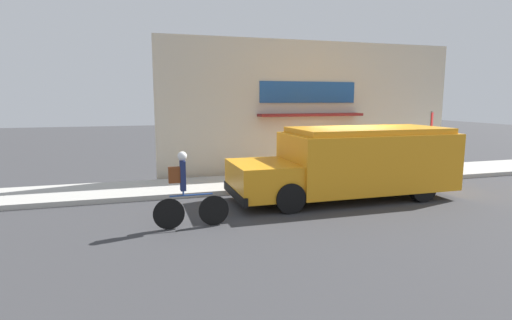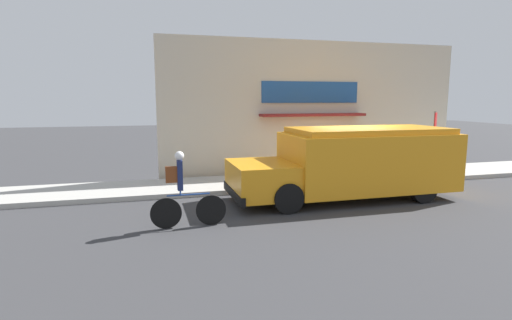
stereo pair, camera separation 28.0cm
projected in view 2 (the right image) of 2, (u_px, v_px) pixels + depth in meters
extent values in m
plane|color=#38383A|center=(348.00, 187.00, 13.43)|extent=(70.00, 70.00, 0.00)
cube|color=#ADAAA3|center=(332.00, 178.00, 14.57)|extent=(28.00, 2.40, 0.16)
cube|color=beige|center=(316.00, 108.00, 15.71)|extent=(12.22, 0.18, 5.18)
cube|color=#1E4C93|center=(311.00, 92.00, 15.43)|extent=(3.97, 0.05, 0.81)
cube|color=maroon|center=(313.00, 115.00, 15.28)|extent=(4.17, 0.63, 0.10)
cube|color=orange|center=(368.00, 161.00, 11.96)|extent=(4.97, 2.36, 1.66)
cube|color=orange|center=(261.00, 179.00, 11.15)|extent=(1.67, 2.17, 0.92)
cube|color=orange|center=(369.00, 130.00, 11.83)|extent=(4.57, 2.17, 0.16)
cube|color=black|center=(234.00, 193.00, 11.00)|extent=(0.12, 2.31, 0.24)
cube|color=red|center=(307.00, 154.00, 12.95)|extent=(0.02, 0.44, 0.44)
cylinder|color=black|center=(266.00, 183.00, 12.29)|extent=(0.80, 0.26, 0.80)
cylinder|color=black|center=(288.00, 198.00, 10.34)|extent=(0.80, 0.26, 0.80)
cylinder|color=black|center=(383.00, 176.00, 13.36)|extent=(0.80, 0.26, 0.80)
cylinder|color=black|center=(423.00, 189.00, 11.42)|extent=(0.80, 0.26, 0.80)
cylinder|color=black|center=(211.00, 210.00, 9.40)|extent=(0.72, 0.04, 0.72)
cylinder|color=black|center=(166.00, 213.00, 9.12)|extent=(0.72, 0.04, 0.72)
cylinder|color=#234793|center=(188.00, 195.00, 9.20)|extent=(0.99, 0.04, 0.04)
cylinder|color=#234793|center=(180.00, 193.00, 9.14)|extent=(0.04, 0.04, 0.12)
cube|color=navy|center=(180.00, 175.00, 9.08)|extent=(0.12, 0.20, 0.68)
sphere|color=white|center=(179.00, 156.00, 9.01)|extent=(0.21, 0.21, 0.21)
cube|color=brown|center=(171.00, 175.00, 9.03)|extent=(0.26, 0.14, 0.36)
cylinder|color=slate|center=(433.00, 143.00, 14.98)|extent=(0.07, 0.07, 2.34)
cube|color=red|center=(436.00, 121.00, 14.81)|extent=(0.45, 0.45, 0.60)
cylinder|color=#38383D|center=(359.00, 160.00, 15.56)|extent=(0.53, 0.53, 0.86)
cylinder|color=black|center=(360.00, 149.00, 15.50)|extent=(0.54, 0.54, 0.04)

